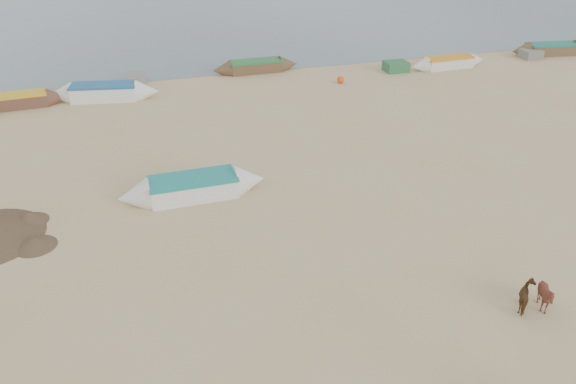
# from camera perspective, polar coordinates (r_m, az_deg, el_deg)

# --- Properties ---
(ground) EXTENTS (140.00, 140.00, 0.00)m
(ground) POSITION_cam_1_polar(r_m,az_deg,el_deg) (17.96, 3.64, -8.75)
(ground) COLOR tan
(ground) RESTS_ON ground
(calf_front) EXTENTS (1.13, 1.07, 0.98)m
(calf_front) POSITION_cam_1_polar(r_m,az_deg,el_deg) (18.05, 24.69, -9.63)
(calf_front) COLOR #56291B
(calf_front) RESTS_ON ground
(calf_right) EXTENTS (0.87, 0.96, 0.84)m
(calf_right) POSITION_cam_1_polar(r_m,az_deg,el_deg) (17.95, 23.22, -9.82)
(calf_right) COLOR #56381C
(calf_right) RESTS_ON ground
(near_canoe) EXTENTS (5.84, 1.57, 0.85)m
(near_canoe) POSITION_cam_1_polar(r_m,az_deg,el_deg) (22.44, -9.61, 0.50)
(near_canoe) COLOR white
(near_canoe) RESTS_ON ground
(waterline_canoes) EXTENTS (57.72, 4.67, 0.93)m
(waterline_canoes) POSITION_cam_1_polar(r_m,az_deg,el_deg) (35.47, -6.91, 11.42)
(waterline_canoes) COLOR brown
(waterline_canoes) RESTS_ON ground
(beach_clutter) EXTENTS (45.93, 4.55, 0.64)m
(beach_clutter) POSITION_cam_1_polar(r_m,az_deg,el_deg) (36.07, -0.84, 11.74)
(beach_clutter) COLOR #295C38
(beach_clutter) RESTS_ON ground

